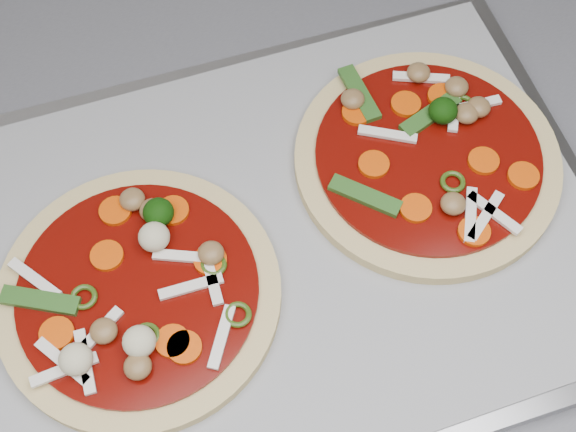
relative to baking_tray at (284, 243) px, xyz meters
name	(u,v)px	position (x,y,z in m)	size (l,w,h in m)	color
base_cabinet	(445,264)	(0.30, 0.07, -0.48)	(3.60, 0.60, 0.86)	#BBBBB9
countertop	(528,63)	(0.30, 0.07, -0.03)	(3.60, 0.60, 0.04)	slate
baking_tray	(284,243)	(0.00, 0.00, 0.00)	(0.51, 0.37, 0.02)	gray
parchment	(284,238)	(0.00, 0.00, 0.01)	(0.48, 0.35, 0.00)	gray
pizza_left	(139,292)	(-0.12, 0.01, 0.02)	(0.27, 0.27, 0.04)	#EBD786
pizza_right	(428,156)	(0.14, 0.01, 0.02)	(0.26, 0.26, 0.04)	#EBD786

